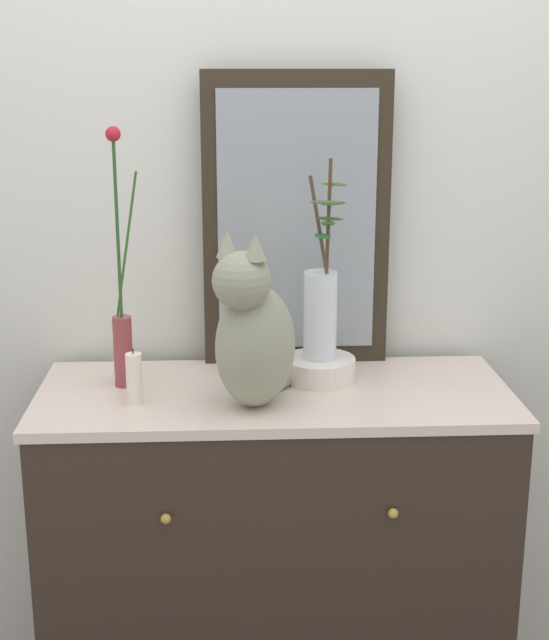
# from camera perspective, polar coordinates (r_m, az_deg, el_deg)

# --- Properties ---
(wall_back) EXTENTS (4.40, 0.08, 2.60)m
(wall_back) POSITION_cam_1_polar(r_m,az_deg,el_deg) (2.49, -0.38, 5.83)
(wall_back) COLOR silver
(wall_back) RESTS_ON ground_plane
(sideboard) EXTENTS (1.17, 0.52, 0.95)m
(sideboard) POSITION_cam_1_polar(r_m,az_deg,el_deg) (2.47, 0.00, -14.78)
(sideboard) COLOR #2F251D
(sideboard) RESTS_ON ground_plane
(mirror_leaning) EXTENTS (0.49, 0.03, 0.76)m
(mirror_leaning) POSITION_cam_1_polar(r_m,az_deg,el_deg) (2.39, 1.37, 6.16)
(mirror_leaning) COLOR #2D2418
(mirror_leaning) RESTS_ON sideboard
(cat_sitting) EXTENTS (0.29, 0.37, 0.42)m
(cat_sitting) POSITION_cam_1_polar(r_m,az_deg,el_deg) (2.11, -1.33, -0.85)
(cat_sitting) COLOR gray
(cat_sitting) RESTS_ON sideboard
(vase_slim_green) EXTENTS (0.08, 0.05, 0.64)m
(vase_slim_green) POSITION_cam_1_polar(r_m,az_deg,el_deg) (2.28, -9.47, -0.15)
(vase_slim_green) COLOR brown
(vase_slim_green) RESTS_ON sideboard
(bowl_porcelain) EXTENTS (0.18, 0.18, 0.06)m
(bowl_porcelain) POSITION_cam_1_polar(r_m,az_deg,el_deg) (2.33, 2.81, -3.05)
(bowl_porcelain) COLOR white
(bowl_porcelain) RESTS_ON sideboard
(vase_glass_clear) EXTENTS (0.11, 0.14, 0.50)m
(vase_glass_clear) POSITION_cam_1_polar(r_m,az_deg,el_deg) (2.28, 2.89, 0.76)
(vase_glass_clear) COLOR silver
(vase_glass_clear) RESTS_ON bowl_porcelain
(candle_pillar) EXTENTS (0.04, 0.04, 0.14)m
(candle_pillar) POSITION_cam_1_polar(r_m,az_deg,el_deg) (2.18, -8.72, -3.63)
(candle_pillar) COLOR #F4E5CC
(candle_pillar) RESTS_ON sideboard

